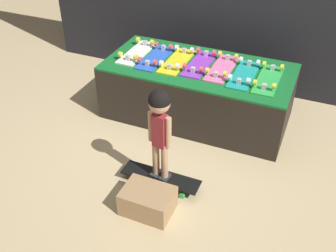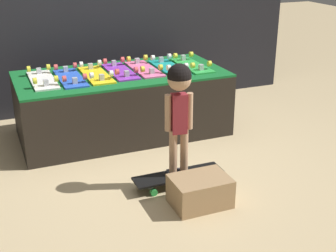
{
  "view_description": "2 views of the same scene",
  "coord_description": "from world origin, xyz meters",
  "px_view_note": "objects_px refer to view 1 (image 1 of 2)",
  "views": [
    {
      "loc": [
        1.12,
        -2.85,
        2.4
      ],
      "look_at": [
        -0.01,
        -0.23,
        0.35
      ],
      "focal_mm": 42.0,
      "sensor_mm": 36.0,
      "label": 1
    },
    {
      "loc": [
        -1.18,
        -3.46,
        1.75
      ],
      "look_at": [
        0.13,
        -0.28,
        0.36
      ],
      "focal_mm": 50.0,
      "sensor_mm": 36.0,
      "label": 2
    }
  ],
  "objects_px": {
    "storage_box": "(148,201)",
    "skateboard_teal_on_rack": "(244,74)",
    "skateboard_blue_on_rack": "(156,57)",
    "skateboard_yellow_on_rack": "(177,60)",
    "skateboard_green_on_rack": "(268,79)",
    "skateboard_white_on_rack": "(137,52)",
    "child": "(160,119)",
    "skateboard_pink_on_rack": "(222,68)",
    "skateboard_on_floor": "(161,178)",
    "skateboard_purple_on_rack": "(200,63)"
  },
  "relations": [
    {
      "from": "skateboard_yellow_on_rack",
      "to": "skateboard_teal_on_rack",
      "type": "height_order",
      "value": "same"
    },
    {
      "from": "skateboard_teal_on_rack",
      "to": "skateboard_green_on_rack",
      "type": "distance_m",
      "value": 0.23
    },
    {
      "from": "skateboard_pink_on_rack",
      "to": "skateboard_on_floor",
      "type": "distance_m",
      "value": 1.29
    },
    {
      "from": "skateboard_blue_on_rack",
      "to": "child",
      "type": "height_order",
      "value": "child"
    },
    {
      "from": "skateboard_green_on_rack",
      "to": "skateboard_blue_on_rack",
      "type": "bearing_deg",
      "value": 179.51
    },
    {
      "from": "skateboard_yellow_on_rack",
      "to": "skateboard_pink_on_rack",
      "type": "relative_size",
      "value": 1.0
    },
    {
      "from": "skateboard_purple_on_rack",
      "to": "storage_box",
      "type": "height_order",
      "value": "skateboard_purple_on_rack"
    },
    {
      "from": "skateboard_purple_on_rack",
      "to": "child",
      "type": "distance_m",
      "value": 1.17
    },
    {
      "from": "skateboard_white_on_rack",
      "to": "skateboard_green_on_rack",
      "type": "distance_m",
      "value": 1.41
    },
    {
      "from": "skateboard_teal_on_rack",
      "to": "skateboard_green_on_rack",
      "type": "bearing_deg",
      "value": -2.09
    },
    {
      "from": "skateboard_teal_on_rack",
      "to": "storage_box",
      "type": "distance_m",
      "value": 1.56
    },
    {
      "from": "skateboard_blue_on_rack",
      "to": "skateboard_on_floor",
      "type": "height_order",
      "value": "skateboard_blue_on_rack"
    },
    {
      "from": "skateboard_on_floor",
      "to": "child",
      "type": "height_order",
      "value": "child"
    },
    {
      "from": "skateboard_yellow_on_rack",
      "to": "skateboard_pink_on_rack",
      "type": "height_order",
      "value": "same"
    },
    {
      "from": "storage_box",
      "to": "skateboard_teal_on_rack",
      "type": "bearing_deg",
      "value": 75.94
    },
    {
      "from": "skateboard_yellow_on_rack",
      "to": "skateboard_teal_on_rack",
      "type": "relative_size",
      "value": 1.0
    },
    {
      "from": "skateboard_yellow_on_rack",
      "to": "skateboard_on_floor",
      "type": "xyz_separation_m",
      "value": [
        0.32,
        -1.14,
        -0.54
      ]
    },
    {
      "from": "skateboard_blue_on_rack",
      "to": "skateboard_yellow_on_rack",
      "type": "xyz_separation_m",
      "value": [
        0.23,
        0.01,
        0.0
      ]
    },
    {
      "from": "skateboard_green_on_rack",
      "to": "child",
      "type": "xyz_separation_m",
      "value": [
        -0.62,
        -1.11,
        0.08
      ]
    },
    {
      "from": "skateboard_teal_on_rack",
      "to": "storage_box",
      "type": "bearing_deg",
      "value": -104.06
    },
    {
      "from": "skateboard_blue_on_rack",
      "to": "skateboard_yellow_on_rack",
      "type": "height_order",
      "value": "same"
    },
    {
      "from": "skateboard_white_on_rack",
      "to": "skateboard_purple_on_rack",
      "type": "distance_m",
      "value": 0.7
    },
    {
      "from": "skateboard_purple_on_rack",
      "to": "skateboard_on_floor",
      "type": "height_order",
      "value": "skateboard_purple_on_rack"
    },
    {
      "from": "skateboard_teal_on_rack",
      "to": "skateboard_on_floor",
      "type": "distance_m",
      "value": 1.3
    },
    {
      "from": "child",
      "to": "skateboard_white_on_rack",
      "type": "bearing_deg",
      "value": 131.86
    },
    {
      "from": "skateboard_blue_on_rack",
      "to": "skateboard_purple_on_rack",
      "type": "bearing_deg",
      "value": 5.19
    },
    {
      "from": "skateboard_pink_on_rack",
      "to": "storage_box",
      "type": "bearing_deg",
      "value": -94.84
    },
    {
      "from": "skateboard_green_on_rack",
      "to": "skateboard_purple_on_rack",
      "type": "bearing_deg",
      "value": 175.71
    },
    {
      "from": "skateboard_white_on_rack",
      "to": "skateboard_teal_on_rack",
      "type": "height_order",
      "value": "same"
    },
    {
      "from": "skateboard_pink_on_rack",
      "to": "skateboard_on_floor",
      "type": "xyz_separation_m",
      "value": [
        -0.15,
        -1.16,
        -0.54
      ]
    },
    {
      "from": "child",
      "to": "skateboard_on_floor",
      "type": "bearing_deg",
      "value": 101.27
    },
    {
      "from": "skateboard_teal_on_rack",
      "to": "skateboard_blue_on_rack",
      "type": "bearing_deg",
      "value": 179.9
    },
    {
      "from": "skateboard_on_floor",
      "to": "storage_box",
      "type": "distance_m",
      "value": 0.31
    },
    {
      "from": "skateboard_green_on_rack",
      "to": "skateboard_on_floor",
      "type": "relative_size",
      "value": 0.88
    },
    {
      "from": "skateboard_green_on_rack",
      "to": "child",
      "type": "relative_size",
      "value": 0.71
    },
    {
      "from": "skateboard_teal_on_rack",
      "to": "child",
      "type": "height_order",
      "value": "child"
    },
    {
      "from": "skateboard_teal_on_rack",
      "to": "skateboard_green_on_rack",
      "type": "height_order",
      "value": "same"
    },
    {
      "from": "skateboard_yellow_on_rack",
      "to": "skateboard_green_on_rack",
      "type": "relative_size",
      "value": 1.0
    },
    {
      "from": "skateboard_green_on_rack",
      "to": "skateboard_white_on_rack",
      "type": "bearing_deg",
      "value": 178.36
    },
    {
      "from": "skateboard_yellow_on_rack",
      "to": "skateboard_purple_on_rack",
      "type": "xyz_separation_m",
      "value": [
        0.23,
        0.03,
        0.0
      ]
    },
    {
      "from": "skateboard_white_on_rack",
      "to": "child",
      "type": "bearing_deg",
      "value": -55.83
    },
    {
      "from": "skateboard_green_on_rack",
      "to": "storage_box",
      "type": "height_order",
      "value": "skateboard_green_on_rack"
    },
    {
      "from": "skateboard_purple_on_rack",
      "to": "skateboard_pink_on_rack",
      "type": "distance_m",
      "value": 0.23
    },
    {
      "from": "skateboard_white_on_rack",
      "to": "child",
      "type": "xyz_separation_m",
      "value": [
        0.78,
        -1.15,
        0.08
      ]
    },
    {
      "from": "skateboard_on_floor",
      "to": "storage_box",
      "type": "xyz_separation_m",
      "value": [
        0.03,
        -0.31,
        0.03
      ]
    },
    {
      "from": "skateboard_pink_on_rack",
      "to": "skateboard_yellow_on_rack",
      "type": "bearing_deg",
      "value": -176.52
    },
    {
      "from": "skateboard_blue_on_rack",
      "to": "skateboard_on_floor",
      "type": "xyz_separation_m",
      "value": [
        0.55,
        -1.12,
        -0.54
      ]
    },
    {
      "from": "skateboard_teal_on_rack",
      "to": "skateboard_white_on_rack",
      "type": "bearing_deg",
      "value": 178.44
    },
    {
      "from": "skateboard_white_on_rack",
      "to": "skateboard_pink_on_rack",
      "type": "bearing_deg",
      "value": 0.64
    },
    {
      "from": "skateboard_blue_on_rack",
      "to": "skateboard_pink_on_rack",
      "type": "relative_size",
      "value": 1.0
    }
  ]
}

